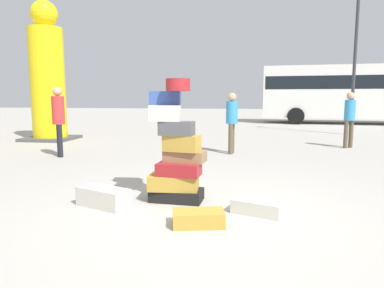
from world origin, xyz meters
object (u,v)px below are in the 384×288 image
object	(u,v)px
suitcase_cream_white_trunk	(174,174)
person_tourist_with_camera	(58,116)
person_passerby_in_red	(350,115)
suitcase_tan_right_side	(198,218)
person_bearded_onlooker	(232,118)
yellow_dummy_statue	(48,79)
suitcase_cream_foreground_near	(103,197)
parked_bus	(358,90)
suitcase_tower	(176,154)
lamp_post	(356,38)
suitcase_cream_behind_tower	(258,206)

from	to	relation	value
suitcase_cream_white_trunk	person_tourist_with_camera	bearing A→B (deg)	135.83
person_passerby_in_red	suitcase_tan_right_side	bearing A→B (deg)	26.50
person_bearded_onlooker	yellow_dummy_statue	xyz separation A→B (m)	(-6.33, 2.01, 1.13)
person_bearded_onlooker	suitcase_cream_foreground_near	bearing A→B (deg)	-9.63
yellow_dummy_statue	parked_bus	bearing A→B (deg)	36.40
suitcase_cream_foreground_near	person_tourist_with_camera	bearing A→B (deg)	148.40
suitcase_cream_foreground_near	person_tourist_with_camera	distance (m)	4.60
suitcase_tower	yellow_dummy_statue	distance (m)	8.66
person_passerby_in_red	parked_bus	bearing A→B (deg)	-143.98
suitcase_tower	person_tourist_with_camera	distance (m)	4.82
suitcase_tan_right_side	parked_bus	size ratio (longest dim) A/B	0.06
suitcase_cream_foreground_near	parked_bus	world-z (taller)	parked_bus
suitcase_tower	suitcase_cream_foreground_near	world-z (taller)	suitcase_tower
suitcase_tower	suitcase_tan_right_side	world-z (taller)	suitcase_tower
parked_bus	suitcase_tan_right_side	bearing A→B (deg)	-105.96
suitcase_tower	yellow_dummy_statue	xyz separation A→B (m)	(-5.74, 6.33, 1.40)
person_bearded_onlooker	lamp_post	world-z (taller)	lamp_post
suitcase_tower	person_bearded_onlooker	world-z (taller)	suitcase_tower
suitcase_tower	suitcase_tan_right_side	distance (m)	1.20
suitcase_cream_white_trunk	suitcase_tan_right_side	bearing A→B (deg)	-83.26
yellow_dummy_statue	parked_bus	distance (m)	15.80
suitcase_cream_foreground_near	yellow_dummy_statue	xyz separation A→B (m)	(-4.82, 6.78, 1.95)
suitcase_tan_right_side	lamp_post	xyz separation A→B (m)	(4.55, 10.57, 3.60)
suitcase_tower	lamp_post	xyz separation A→B (m)	(5.00, 9.63, 3.01)
suitcase_tower	suitcase_cream_foreground_near	distance (m)	1.16
person_passerby_in_red	lamp_post	xyz separation A→B (m)	(1.10, 3.75, 2.73)
person_bearded_onlooker	lamp_post	bearing A→B (deg)	148.24
yellow_dummy_statue	person_passerby_in_red	bearing A→B (deg)	-2.70
person_tourist_with_camera	yellow_dummy_statue	xyz separation A→B (m)	(-2.14, 3.14, 1.06)
suitcase_tower	lamp_post	size ratio (longest dim) A/B	0.31
person_tourist_with_camera	person_passerby_in_red	world-z (taller)	person_tourist_with_camera
person_passerby_in_red	suitcase_tower	bearing A→B (deg)	19.74
person_bearded_onlooker	person_passerby_in_red	world-z (taller)	person_passerby_in_red
person_passerby_in_red	yellow_dummy_statue	distance (m)	9.72
suitcase_cream_foreground_near	lamp_post	xyz separation A→B (m)	(5.92, 10.07, 3.56)
parked_bus	suitcase_cream_foreground_near	bearing A→B (deg)	-110.62
suitcase_cream_foreground_near	parked_bus	xyz separation A→B (m)	(7.90, 16.15, 1.71)
suitcase_tower	person_bearded_onlooker	size ratio (longest dim) A/B	1.09
parked_bus	lamp_post	bearing A→B (deg)	-102.53
lamp_post	suitcase_tower	bearing A→B (deg)	-117.47
yellow_dummy_statue	suitcase_tower	bearing A→B (deg)	-47.83
suitcase_tan_right_side	suitcase_cream_behind_tower	bearing A→B (deg)	25.78
suitcase_cream_foreground_near	suitcase_cream_behind_tower	bearing A→B (deg)	23.32
person_passerby_in_red	parked_bus	xyz separation A→B (m)	(3.07, 9.83, 0.87)
person_bearded_onlooker	lamp_post	size ratio (longest dim) A/B	0.28
suitcase_cream_white_trunk	person_bearded_onlooker	xyz separation A→B (m)	(0.85, 3.20, 0.82)
parked_bus	lamp_post	size ratio (longest dim) A/B	1.84
suitcase_cream_foreground_near	person_passerby_in_red	distance (m)	8.00
suitcase_tower	person_bearded_onlooker	xyz separation A→B (m)	(0.59, 4.32, 0.27)
suitcase_cream_foreground_near	parked_bus	size ratio (longest dim) A/B	0.07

